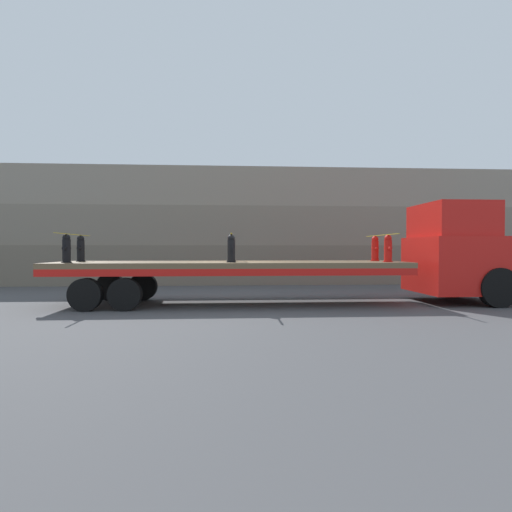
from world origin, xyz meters
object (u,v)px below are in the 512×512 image
truck_cab (461,254)px  fire_hydrant_black_far_0 (81,249)px  fire_hydrant_red_far_2 (375,249)px  flatbed_trailer (211,269)px  fire_hydrant_black_far_1 (231,249)px  fire_hydrant_black_near_1 (231,249)px  fire_hydrant_black_near_0 (66,249)px  fire_hydrant_red_near_2 (388,249)px

truck_cab → fire_hydrant_black_far_0: truck_cab is taller
truck_cab → fire_hydrant_red_far_2: bearing=168.2°
fire_hydrant_black_far_0 → fire_hydrant_red_far_2: (9.45, 0.00, 0.00)m
flatbed_trailer → fire_hydrant_black_far_1: 1.03m
fire_hydrant_red_far_2 → truck_cab: bearing=-11.8°
truck_cab → fire_hydrant_black_near_1: 7.35m
fire_hydrant_black_near_0 → fire_hydrant_red_far_2: 9.52m
flatbed_trailer → truck_cab: bearing=0.0°
fire_hydrant_red_far_2 → fire_hydrant_black_near_1: bearing=-167.1°
flatbed_trailer → fire_hydrant_red_near_2: fire_hydrant_red_near_2 is taller
truck_cab → flatbed_trailer: (-7.94, 0.00, -0.47)m
truck_cab → fire_hydrant_black_far_0: (-12.05, 0.54, 0.16)m
fire_hydrant_black_near_0 → fire_hydrant_black_near_1: (4.73, 0.00, 0.00)m
fire_hydrant_black_far_0 → fire_hydrant_red_near_2: 9.52m
flatbed_trailer → fire_hydrant_black_near_0: bearing=-172.5°
flatbed_trailer → fire_hydrant_black_far_0: fire_hydrant_black_far_0 is taller
truck_cab → fire_hydrant_red_near_2: (-2.60, -0.54, 0.16)m
fire_hydrant_black_near_0 → fire_hydrant_black_far_0: (0.00, 1.09, 0.00)m
truck_cab → fire_hydrant_black_near_0: 12.06m
fire_hydrant_black_far_0 → fire_hydrant_black_near_1: size_ratio=1.00×
fire_hydrant_black_near_0 → fire_hydrant_black_far_0: 1.09m
fire_hydrant_black_near_0 → fire_hydrant_black_near_1: 4.73m
flatbed_trailer → fire_hydrant_black_near_1: bearing=-41.4°
fire_hydrant_black_near_1 → fire_hydrant_red_near_2: same height
truck_cab → fire_hydrant_red_far_2: 2.66m
fire_hydrant_black_near_0 → fire_hydrant_red_far_2: same height
flatbed_trailer → fire_hydrant_black_far_1: bearing=41.4°
truck_cab → fire_hydrant_black_near_0: (-12.05, -0.54, 0.16)m
fire_hydrant_black_far_0 → fire_hydrant_black_near_1: bearing=-12.9°
flatbed_trailer → fire_hydrant_black_near_0: (-4.11, -0.54, 0.63)m
truck_cab → fire_hydrant_black_near_1: truck_cab is taller
truck_cab → fire_hydrant_red_near_2: truck_cab is taller
flatbed_trailer → fire_hydrant_black_far_0: 4.19m
fire_hydrant_black_near_1 → flatbed_trailer: bearing=138.6°
fire_hydrant_black_near_0 → fire_hydrant_red_near_2: (9.45, 0.00, 0.00)m
fire_hydrant_black_near_0 → fire_hydrant_red_near_2: bearing=0.0°
fire_hydrant_black_far_1 → fire_hydrant_red_near_2: bearing=-12.9°
truck_cab → fire_hydrant_black_near_1: (-7.32, -0.54, 0.16)m
fire_hydrant_black_far_0 → fire_hydrant_red_near_2: size_ratio=1.00×
fire_hydrant_black_near_0 → fire_hydrant_red_near_2: size_ratio=1.00×
fire_hydrant_black_near_0 → fire_hydrant_black_near_1: same height
fire_hydrant_black_far_1 → fire_hydrant_red_far_2: bearing=0.0°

